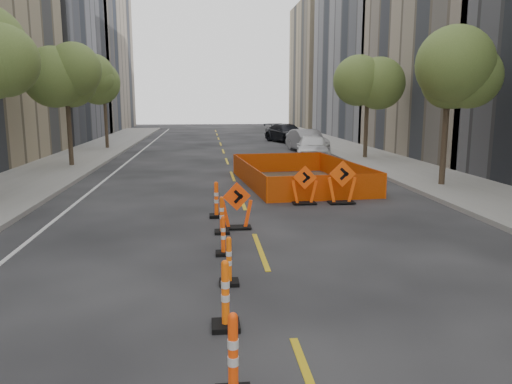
{
  "coord_description": "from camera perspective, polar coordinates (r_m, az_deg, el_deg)",
  "views": [
    {
      "loc": [
        -1.27,
        -7.38,
        3.53
      ],
      "look_at": [
        0.08,
        5.8,
        1.1
      ],
      "focal_mm": 35.0,
      "sensor_mm": 36.0,
      "label": 1
    }
  ],
  "objects": [
    {
      "name": "safety_fence",
      "position": [
        21.48,
        4.88,
        2.17
      ],
      "size": [
        5.12,
        7.94,
        0.95
      ],
      "primitive_type": null,
      "rotation": [
        0.0,
        0.0,
        0.09
      ],
      "color": "#D9400B",
      "rests_on": "ground"
    },
    {
      "name": "bld_right_e",
      "position": [
        68.61,
        9.92,
        13.98
      ],
      "size": [
        12.0,
        14.0,
        16.0
      ],
      "primitive_type": "cube",
      "color": "tan",
      "rests_on": "ground"
    },
    {
      "name": "sidewalk_right",
      "position": [
        22.21,
        21.8,
        0.69
      ],
      "size": [
        4.0,
        90.0,
        0.15
      ],
      "primitive_type": "cube",
      "color": "gray",
      "rests_on": "ground"
    },
    {
      "name": "parked_car_far",
      "position": [
        43.33,
        3.53,
        6.74
      ],
      "size": [
        3.85,
        5.82,
        1.57
      ],
      "primitive_type": "imported",
      "rotation": [
        0.0,
        0.0,
        0.34
      ],
      "color": "black",
      "rests_on": "ground"
    },
    {
      "name": "tree_r_c",
      "position": [
        30.95,
        12.66,
        11.99
      ],
      "size": [
        2.8,
        2.8,
        5.95
      ],
      "color": "#382B1E",
      "rests_on": "ground"
    },
    {
      "name": "channelizer_2",
      "position": [
        6.2,
        -2.63,
        -18.28
      ],
      "size": [
        0.44,
        0.44,
        1.11
      ],
      "primitive_type": null,
      "color": "#FF440A",
      "rests_on": "ground"
    },
    {
      "name": "chevron_sign_right",
      "position": [
        17.47,
        9.81,
        1.1
      ],
      "size": [
        1.07,
        0.71,
        1.51
      ],
      "primitive_type": null,
      "rotation": [
        0.0,
        0.0,
        -0.11
      ],
      "color": "#F94E0A",
      "rests_on": "ground"
    },
    {
      "name": "channelizer_7",
      "position": [
        15.28,
        -4.55,
        -0.86
      ],
      "size": [
        0.44,
        0.44,
        1.11
      ],
      "primitive_type": null,
      "color": "#FF4E0A",
      "rests_on": "ground"
    },
    {
      "name": "bld_right_d",
      "position": [
        51.38,
        15.77,
        17.25
      ],
      "size": [
        12.0,
        18.0,
        20.0
      ],
      "primitive_type": "cube",
      "color": "gray",
      "rests_on": "ground"
    },
    {
      "name": "chevron_sign_center",
      "position": [
        17.21,
        5.57,
        0.79
      ],
      "size": [
        1.03,
        0.81,
        1.35
      ],
      "primitive_type": null,
      "rotation": [
        0.0,
        0.0,
        -0.35
      ],
      "color": "#FF4B0A",
      "rests_on": "ground"
    },
    {
      "name": "channelizer_6",
      "position": [
        13.42,
        -3.93,
        -2.64
      ],
      "size": [
        0.4,
        0.4,
        1.02
      ],
      "primitive_type": null,
      "color": "#E34A09",
      "rests_on": "ground"
    },
    {
      "name": "tree_r_b",
      "position": [
        21.69,
        21.17,
        12.34
      ],
      "size": [
        2.8,
        2.8,
        5.95
      ],
      "color": "#382B1E",
      "rests_on": "ground"
    },
    {
      "name": "tree_l_c",
      "position": [
        28.32,
        -20.87,
        11.74
      ],
      "size": [
        2.8,
        2.8,
        5.95
      ],
      "color": "#382B1E",
      "rests_on": "ground"
    },
    {
      "name": "bld_right_c",
      "position": [
        36.31,
        25.32,
        14.91
      ],
      "size": [
        12.0,
        16.0,
        14.0
      ],
      "primitive_type": "cube",
      "color": "gray",
      "rests_on": "ground"
    },
    {
      "name": "channelizer_4",
      "position": [
        9.75,
        -3.11,
        -7.85
      ],
      "size": [
        0.38,
        0.38,
        0.96
      ],
      "primitive_type": null,
      "color": "#F9600A",
      "rests_on": "ground"
    },
    {
      "name": "sidewalk_left",
      "position": [
        21.15,
        -27.17,
        -0.17
      ],
      "size": [
        4.0,
        90.0,
        0.15
      ],
      "primitive_type": "cube",
      "color": "gray",
      "rests_on": "ground"
    },
    {
      "name": "bld_left_e",
      "position": [
        65.24,
        -20.53,
        15.45
      ],
      "size": [
        12.0,
        20.0,
        20.0
      ],
      "primitive_type": "cube",
      "color": "gray",
      "rests_on": "ground"
    },
    {
      "name": "parked_car_near",
      "position": [
        29.83,
        6.49,
        5.08
      ],
      "size": [
        2.67,
        4.96,
        1.6
      ],
      "primitive_type": "imported",
      "rotation": [
        0.0,
        0.0,
        -0.17
      ],
      "color": "white",
      "rests_on": "ground"
    },
    {
      "name": "chevron_sign_left",
      "position": [
        13.86,
        -2.21,
        -1.56
      ],
      "size": [
        0.97,
        0.69,
        1.32
      ],
      "primitive_type": null,
      "rotation": [
        0.0,
        0.0,
        0.2
      ],
      "color": "#FF430A",
      "rests_on": "ground"
    },
    {
      "name": "bld_left_d",
      "position": [
        49.29,
        -25.17,
        13.47
      ],
      "size": [
        12.0,
        16.0,
        14.0
      ],
      "primitive_type": "cube",
      "color": "#4C4C51",
      "rests_on": "ground"
    },
    {
      "name": "channelizer_5",
      "position": [
        11.58,
        -3.76,
        -4.98
      ],
      "size": [
        0.37,
        0.37,
        0.93
      ],
      "primitive_type": null,
      "color": "#FF4A0A",
      "rests_on": "ground"
    },
    {
      "name": "tree_l_d",
      "position": [
        38.07,
        -16.97,
        11.45
      ],
      "size": [
        2.8,
        2.8,
        5.95
      ],
      "color": "#382B1E",
      "rests_on": "ground"
    },
    {
      "name": "channelizer_3",
      "position": [
        7.93,
        -3.52,
        -11.63
      ],
      "size": [
        0.44,
        0.44,
        1.12
      ],
      "primitive_type": null,
      "color": "#FF5E0A",
      "rests_on": "ground"
    },
    {
      "name": "parked_car_mid",
      "position": [
        35.2,
        5.82,
        5.85
      ],
      "size": [
        2.32,
        4.91,
        1.56
      ],
      "primitive_type": "imported",
      "rotation": [
        0.0,
        0.0,
        0.15
      ],
      "color": "gray",
      "rests_on": "ground"
    },
    {
      "name": "ground_plane",
      "position": [
        8.28,
        3.67,
        -14.85
      ],
      "size": [
        140.0,
        140.0,
        0.0
      ],
      "primitive_type": "plane",
      "color": "black"
    }
  ]
}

